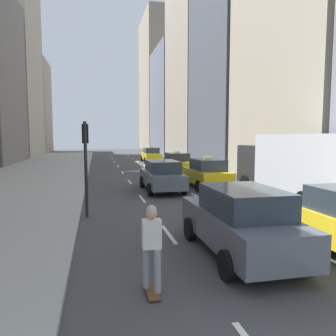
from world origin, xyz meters
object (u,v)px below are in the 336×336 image
box_truck (299,165)px  traffic_light_pole (86,153)px  sedan_silver_behind (240,221)px  skateboarder (152,245)px  taxi_lead (207,173)px  taxi_third (176,163)px  taxi_fourth (151,155)px  sedan_black_near (162,175)px

box_truck → traffic_light_pole: bearing=-175.1°
sedan_silver_behind → skateboarder: sedan_silver_behind is taller
box_truck → skateboarder: size_ratio=4.81×
taxi_lead → traffic_light_pole: size_ratio=1.22×
sedan_silver_behind → traffic_light_pole: size_ratio=1.26×
taxi_third → taxi_fourth: size_ratio=1.00×
traffic_light_pole → box_truck: bearing=4.9°
taxi_third → box_truck: 12.65m
taxi_fourth → sedan_black_near: size_ratio=0.92×
taxi_third → taxi_lead: bearing=-90.0°
taxi_third → traffic_light_pole: size_ratio=1.22×
sedan_black_near → sedan_silver_behind: sedan_silver_behind is taller
taxi_fourth → sedan_silver_behind: bearing=-95.2°
skateboarder → sedan_silver_behind: bearing=31.3°
traffic_light_pole → taxi_third: bearing=62.8°
sedan_black_near → skateboarder: bearing=-102.3°
taxi_fourth → taxi_third: bearing=-90.0°
skateboarder → taxi_third: bearing=74.8°
taxi_lead → taxi_third: same height
taxi_third → taxi_fourth: (0.00, 12.47, 0.00)m
taxi_third → taxi_fourth: 12.47m
taxi_third → traffic_light_pole: (-6.75, -13.13, 1.53)m
taxi_third → sedan_black_near: bearing=-109.3°
box_truck → traffic_light_pole: size_ratio=2.33×
taxi_lead → taxi_third: size_ratio=1.00×
sedan_black_near → box_truck: box_truck is taller
taxi_lead → skateboarder: bearing=-113.7°
taxi_lead → traffic_light_pole: traffic_light_pole is taller
sedan_silver_behind → box_truck: (5.60, 5.84, 0.81)m
taxi_fourth → box_truck: 24.96m
taxi_lead → taxi_fourth: size_ratio=1.00×
sedan_black_near → box_truck: size_ratio=0.57×
taxi_third → skateboarder: bearing=-105.2°
box_truck → skateboarder: (-8.16, -7.40, -0.75)m
traffic_light_pole → skateboarder: bearing=-78.0°
taxi_lead → skateboarder: (-5.36, -12.21, 0.08)m
skateboarder → taxi_fourth: bearing=80.5°
taxi_third → sedan_silver_behind: 18.37m
box_truck → taxi_third: bearing=102.8°
sedan_black_near → taxi_third: bearing=70.7°
taxi_third → sedan_black_near: 8.45m
traffic_light_pole → taxi_lead: bearing=39.9°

